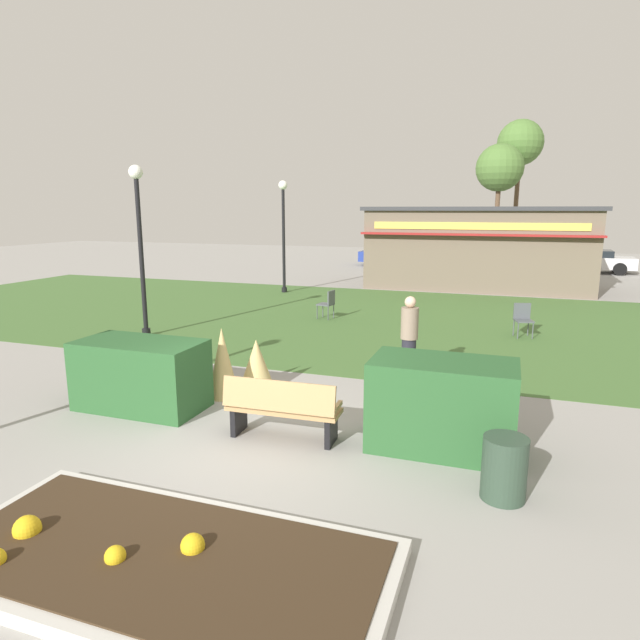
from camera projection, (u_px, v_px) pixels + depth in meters
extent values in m
plane|color=#999691|center=(244.00, 444.00, 7.84)|extent=(80.00, 80.00, 0.00)
cube|color=#446B33|center=(386.00, 319.00, 16.61)|extent=(36.00, 12.00, 0.01)
cube|color=beige|center=(160.00, 562.00, 5.10)|extent=(4.40, 2.07, 0.14)
cube|color=#382819|center=(160.00, 555.00, 5.09)|extent=(4.16, 1.83, 0.04)
sphere|color=gold|center=(115.00, 556.00, 5.00)|extent=(0.20, 0.20, 0.20)
sphere|color=gold|center=(193.00, 546.00, 5.15)|extent=(0.23, 0.23, 0.23)
sphere|color=gold|center=(27.00, 529.00, 5.42)|extent=(0.27, 0.27, 0.27)
cube|color=tan|center=(284.00, 409.00, 7.95)|extent=(1.72, 0.55, 0.06)
cube|color=tan|center=(278.00, 396.00, 7.69)|extent=(1.70, 0.20, 0.44)
cube|color=black|center=(239.00, 418.00, 8.20)|extent=(0.10, 0.44, 0.45)
cube|color=black|center=(331.00, 429.00, 7.79)|extent=(0.10, 0.44, 0.45)
cube|color=tan|center=(233.00, 396.00, 8.16)|extent=(0.08, 0.44, 0.06)
cube|color=tan|center=(337.00, 407.00, 7.70)|extent=(0.08, 0.44, 0.06)
cube|color=#28562B|center=(141.00, 375.00, 9.15)|extent=(2.13, 1.10, 1.17)
cube|color=#28562B|center=(442.00, 405.00, 7.58)|extent=(1.99, 1.10, 1.28)
cone|color=tan|center=(257.00, 365.00, 10.09)|extent=(0.69, 0.69, 0.97)
cone|color=tan|center=(402.00, 376.00, 9.34)|extent=(0.56, 0.56, 1.01)
cone|color=tan|center=(223.00, 363.00, 9.68)|extent=(0.56, 0.56, 1.28)
cylinder|color=black|center=(146.00, 332.00, 14.49)|extent=(0.22, 0.22, 0.20)
cylinder|color=black|center=(142.00, 259.00, 14.10)|extent=(0.12, 0.12, 4.10)
sphere|color=white|center=(136.00, 172.00, 13.65)|extent=(0.36, 0.36, 0.36)
cylinder|color=black|center=(284.00, 290.00, 22.05)|extent=(0.22, 0.22, 0.20)
cylinder|color=black|center=(284.00, 242.00, 21.66)|extent=(0.12, 0.12, 4.10)
sphere|color=white|center=(283.00, 185.00, 21.21)|extent=(0.36, 0.36, 0.36)
cylinder|color=#2D4233|center=(504.00, 468.00, 6.29)|extent=(0.52, 0.52, 0.76)
cube|color=#6B5B4C|center=(478.00, 249.00, 23.22)|extent=(9.04, 4.16, 3.27)
cube|color=#333338|center=(480.00, 209.00, 22.87)|extent=(9.34, 4.46, 0.16)
cube|color=maroon|center=(476.00, 235.00, 20.98)|extent=(9.14, 0.36, 0.08)
cube|color=#D8CC4C|center=(476.00, 226.00, 21.06)|extent=(8.14, 0.04, 0.28)
cube|color=#4C5156|center=(325.00, 304.00, 16.67)|extent=(0.50, 0.50, 0.04)
cube|color=#4C5156|center=(331.00, 298.00, 16.53)|extent=(0.11, 0.44, 0.44)
cylinder|color=#4C5156|center=(323.00, 310.00, 16.96)|extent=(0.03, 0.03, 0.45)
cylinder|color=#4C5156|center=(317.00, 312.00, 16.64)|extent=(0.03, 0.03, 0.45)
cylinder|color=#4C5156|center=(334.00, 311.00, 16.79)|extent=(0.03, 0.03, 0.45)
cylinder|color=#4C5156|center=(328.00, 313.00, 16.46)|extent=(0.03, 0.03, 0.45)
cube|color=#4C5156|center=(524.00, 321.00, 14.23)|extent=(0.55, 0.55, 0.04)
cube|color=#4C5156|center=(522.00, 311.00, 14.38)|extent=(0.43, 0.16, 0.44)
cylinder|color=#4C5156|center=(518.00, 331.00, 14.10)|extent=(0.03, 0.03, 0.45)
cylinder|color=#4C5156|center=(533.00, 331.00, 14.08)|extent=(0.03, 0.03, 0.45)
cylinder|color=#4C5156|center=(514.00, 327.00, 14.47)|extent=(0.03, 0.03, 0.45)
cylinder|color=#4C5156|center=(528.00, 328.00, 14.45)|extent=(0.03, 0.03, 0.45)
cylinder|color=#23232D|center=(408.00, 359.00, 10.66)|extent=(0.28, 0.28, 0.85)
cylinder|color=gray|center=(410.00, 323.00, 10.51)|extent=(0.34, 0.34, 0.62)
sphere|color=beige|center=(410.00, 302.00, 10.43)|extent=(0.22, 0.22, 0.22)
cube|color=navy|center=(396.00, 257.00, 32.21)|extent=(4.24, 1.88, 0.60)
cube|color=black|center=(394.00, 249.00, 32.17)|extent=(2.34, 1.63, 0.44)
cylinder|color=black|center=(420.00, 260.00, 32.65)|extent=(0.64, 0.23, 0.64)
cylinder|color=black|center=(415.00, 263.00, 30.97)|extent=(0.64, 0.23, 0.64)
cylinder|color=black|center=(379.00, 258.00, 33.54)|extent=(0.64, 0.23, 0.64)
cylinder|color=black|center=(371.00, 261.00, 31.85)|extent=(0.64, 0.23, 0.64)
cube|color=black|center=(484.00, 259.00, 30.57)|extent=(4.30, 2.06, 0.60)
cube|color=black|center=(482.00, 251.00, 30.54)|extent=(2.40, 1.73, 0.44)
cylinder|color=black|center=(509.00, 263.00, 30.96)|extent=(0.65, 0.26, 0.64)
cylinder|color=black|center=(507.00, 266.00, 29.30)|extent=(0.65, 0.26, 0.64)
cylinder|color=black|center=(463.00, 261.00, 31.95)|extent=(0.65, 0.26, 0.64)
cylinder|color=black|center=(458.00, 264.00, 30.29)|extent=(0.65, 0.26, 0.64)
cube|color=silver|center=(590.00, 262.00, 28.82)|extent=(4.27, 1.97, 0.60)
cube|color=black|center=(588.00, 254.00, 28.78)|extent=(2.37, 1.67, 0.44)
cylinder|color=black|center=(615.00, 266.00, 29.23)|extent=(0.65, 0.25, 0.64)
cylinder|color=black|center=(620.00, 269.00, 27.56)|extent=(0.65, 0.25, 0.64)
cylinder|color=black|center=(563.00, 264.00, 30.17)|extent=(0.65, 0.25, 0.64)
cylinder|color=black|center=(564.00, 267.00, 28.49)|extent=(0.65, 0.25, 0.64)
cylinder|color=brown|center=(515.00, 212.00, 34.42)|extent=(0.28, 0.28, 6.28)
sphere|color=#4C7233|center=(520.00, 143.00, 33.56)|extent=(2.80, 2.80, 2.80)
cylinder|color=brown|center=(496.00, 226.00, 32.89)|extent=(0.28, 0.28, 4.65)
sphere|color=#4C7233|center=(500.00, 168.00, 32.19)|extent=(2.80, 2.80, 2.80)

